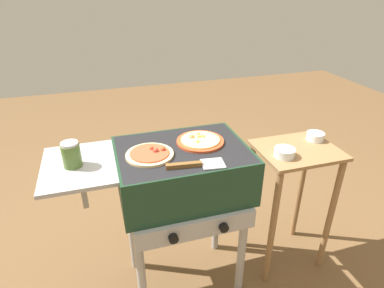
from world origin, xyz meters
name	(u,v)px	position (x,y,z in m)	size (l,w,h in m)	color
ground_plane	(184,278)	(0.00, 0.00, 0.00)	(8.00, 8.00, 0.00)	brown
grill	(180,175)	(-0.01, 0.00, 0.76)	(0.96, 0.53, 0.90)	#193823
pizza_cheese	(200,141)	(0.11, 0.04, 0.91)	(0.24, 0.24, 0.04)	#C64723
pizza_pepperoni	(150,154)	(-0.16, -0.02, 0.91)	(0.22, 0.22, 0.04)	beige
sauce_jar	(71,155)	(-0.50, -0.01, 0.96)	(0.08, 0.08, 0.12)	#4C6B2D
spatula	(196,165)	(0.02, -0.17, 0.91)	(0.26, 0.10, 0.02)	#B7BABF
prep_table	(292,184)	(0.66, 0.00, 0.57)	(0.44, 0.36, 0.80)	olive
topping_bowl_near	(315,137)	(0.81, 0.06, 0.82)	(0.10, 0.10, 0.04)	silver
topping_bowl_far	(284,153)	(0.54, -0.05, 0.82)	(0.11, 0.11, 0.04)	silver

